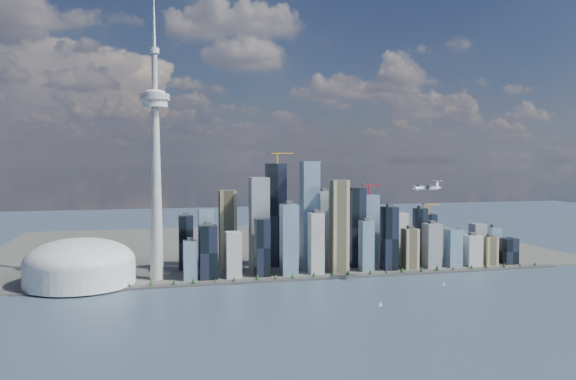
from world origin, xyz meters
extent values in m
plane|color=#334959|center=(0.00, 0.00, 0.00)|extent=(4000.00, 4000.00, 0.00)
cube|color=#383838|center=(0.00, 250.00, 2.00)|extent=(1100.00, 22.00, 4.00)
cube|color=#4C4C47|center=(0.00, 700.00, 1.50)|extent=(1400.00, 900.00, 3.00)
cylinder|color=#3F2D1E|center=(-476.67, 250.00, 5.20)|extent=(1.00, 1.00, 2.40)
cone|color=#18431D|center=(-476.67, 250.00, 8.80)|extent=(7.20, 7.20, 8.00)
cylinder|color=#3F2D1E|center=(-390.00, 250.00, 5.20)|extent=(1.00, 1.00, 2.40)
cone|color=#18431D|center=(-390.00, 250.00, 8.80)|extent=(7.20, 7.20, 8.00)
cylinder|color=#3F2D1E|center=(-303.33, 250.00, 5.20)|extent=(1.00, 1.00, 2.40)
cone|color=#18431D|center=(-303.33, 250.00, 8.80)|extent=(7.20, 7.20, 8.00)
cylinder|color=#3F2D1E|center=(-216.67, 250.00, 5.20)|extent=(1.00, 1.00, 2.40)
cone|color=#18431D|center=(-216.67, 250.00, 8.80)|extent=(7.20, 7.20, 8.00)
cylinder|color=#3F2D1E|center=(-130.00, 250.00, 5.20)|extent=(1.00, 1.00, 2.40)
cone|color=#18431D|center=(-130.00, 250.00, 8.80)|extent=(7.20, 7.20, 8.00)
cylinder|color=#3F2D1E|center=(-43.33, 250.00, 5.20)|extent=(1.00, 1.00, 2.40)
cone|color=#18431D|center=(-43.33, 250.00, 8.80)|extent=(7.20, 7.20, 8.00)
cylinder|color=#3F2D1E|center=(43.33, 250.00, 5.20)|extent=(1.00, 1.00, 2.40)
cone|color=#18431D|center=(43.33, 250.00, 8.80)|extent=(7.20, 7.20, 8.00)
cylinder|color=#3F2D1E|center=(130.00, 250.00, 5.20)|extent=(1.00, 1.00, 2.40)
cone|color=#18431D|center=(130.00, 250.00, 8.80)|extent=(7.20, 7.20, 8.00)
cylinder|color=#3F2D1E|center=(216.67, 250.00, 5.20)|extent=(1.00, 1.00, 2.40)
cone|color=#18431D|center=(216.67, 250.00, 8.80)|extent=(7.20, 7.20, 8.00)
cylinder|color=#3F2D1E|center=(303.33, 250.00, 5.20)|extent=(1.00, 1.00, 2.40)
cone|color=#18431D|center=(303.33, 250.00, 8.80)|extent=(7.20, 7.20, 8.00)
cylinder|color=#3F2D1E|center=(390.00, 250.00, 5.20)|extent=(1.00, 1.00, 2.40)
cone|color=#18431D|center=(390.00, 250.00, 8.80)|extent=(7.20, 7.20, 8.00)
cylinder|color=#3F2D1E|center=(476.67, 250.00, 5.20)|extent=(1.00, 1.00, 2.40)
cone|color=#18431D|center=(476.67, 250.00, 8.80)|extent=(7.20, 7.20, 8.00)
cube|color=black|center=(-200.00, 290.00, 55.57)|extent=(34.00, 34.00, 105.14)
cube|color=#799FB7|center=(-200.00, 340.00, 69.91)|extent=(30.00, 30.00, 133.82)
cube|color=#B6B6B1|center=(-150.00, 290.00, 48.40)|extent=(30.00, 30.00, 90.80)
cube|color=tan|center=(-150.00, 395.00, 86.63)|extent=(36.00, 36.00, 167.27)
cube|color=gray|center=(-95.00, 340.00, 100.97)|extent=(38.00, 38.00, 195.94)
cube|color=black|center=(-95.00, 290.00, 60.35)|extent=(28.00, 28.00, 114.70)
cube|color=#799FB7|center=(-40.00, 290.00, 74.69)|extent=(32.00, 32.00, 143.37)
cube|color=black|center=(-40.00, 395.00, 115.31)|extent=(40.00, 40.00, 224.62)
cube|color=#799FB7|center=(15.00, 340.00, 117.70)|extent=(36.00, 36.00, 229.40)
cube|color=#B6B6B1|center=(15.00, 290.00, 65.13)|extent=(28.00, 28.00, 124.26)
cube|color=tan|center=(70.00, 290.00, 98.58)|extent=(34.00, 34.00, 191.17)
cube|color=gray|center=(70.00, 395.00, 84.25)|extent=(30.00, 30.00, 162.49)
cube|color=black|center=(125.00, 340.00, 89.02)|extent=(32.00, 32.00, 172.05)
cube|color=#799FB7|center=(125.00, 290.00, 55.57)|extent=(26.00, 26.00, 105.14)
cube|color=black|center=(175.00, 290.00, 69.91)|extent=(30.00, 30.00, 133.82)
cube|color=#799FB7|center=(175.00, 395.00, 79.47)|extent=(34.00, 34.00, 152.93)
cube|color=#B6B6B1|center=(225.00, 340.00, 60.35)|extent=(28.00, 28.00, 114.70)
cube|color=tan|center=(225.00, 290.00, 46.01)|extent=(30.00, 30.00, 86.02)
cube|color=gray|center=(275.00, 290.00, 50.79)|extent=(32.00, 32.00, 95.58)
cube|color=black|center=(275.00, 340.00, 65.13)|extent=(26.00, 26.00, 124.26)
cube|color=#799FB7|center=(325.00, 290.00, 43.62)|extent=(30.00, 30.00, 81.25)
cube|color=black|center=(325.00, 395.00, 55.57)|extent=(28.00, 28.00, 105.14)
cube|color=#799FB7|center=(375.00, 340.00, 38.84)|extent=(30.00, 30.00, 71.69)
cube|color=#B6B6B1|center=(375.00, 290.00, 36.45)|extent=(34.00, 34.00, 66.91)
cube|color=tan|center=(420.00, 290.00, 34.06)|extent=(28.00, 28.00, 62.13)
cube|color=gray|center=(420.00, 340.00, 46.01)|extent=(30.00, 30.00, 86.02)
cube|color=black|center=(465.00, 290.00, 31.67)|extent=(32.00, 32.00, 57.35)
cube|color=#799FB7|center=(465.00, 340.00, 41.23)|extent=(26.00, 26.00, 76.47)
cube|color=black|center=(-240.00, 395.00, 60.35)|extent=(30.00, 30.00, 114.70)
cube|color=#799FB7|center=(-240.00, 290.00, 41.23)|extent=(26.00, 26.00, 76.47)
cube|color=orange|center=(-40.00, 395.00, 238.62)|extent=(3.00, 3.00, 22.00)
cube|color=orange|center=(-31.75, 395.00, 249.62)|extent=(55.00, 2.20, 2.20)
cube|color=#383838|center=(-56.50, 395.00, 251.62)|extent=(6.00, 4.00, 4.00)
cube|color=#A51722|center=(175.00, 395.00, 166.93)|extent=(3.00, 3.00, 22.00)
cube|color=#A51722|center=(182.20, 395.00, 177.93)|extent=(48.00, 2.20, 2.20)
cube|color=#383838|center=(160.60, 395.00, 179.93)|extent=(6.00, 4.00, 4.00)
cube|color=orange|center=(325.00, 395.00, 119.14)|extent=(3.00, 3.00, 22.00)
cube|color=orange|center=(331.75, 395.00, 130.14)|extent=(45.00, 2.20, 2.20)
cube|color=#383838|center=(311.50, 395.00, 132.14)|extent=(6.00, 4.00, 4.00)
cone|color=#979692|center=(-300.00, 310.00, 173.00)|extent=(26.00, 26.00, 340.00)
cylinder|color=#BCBCBC|center=(-300.00, 310.00, 343.00)|extent=(48.00, 48.00, 14.00)
cylinder|color=#979692|center=(-300.00, 310.00, 355.00)|extent=(56.00, 56.00, 12.00)
ellipsoid|color=#BCBCBC|center=(-300.00, 310.00, 363.00)|extent=(40.00, 40.00, 14.00)
cylinder|color=#979692|center=(-300.00, 310.00, 403.00)|extent=(11.00, 11.00, 80.00)
cylinder|color=#BCBCBC|center=(-300.00, 310.00, 443.00)|extent=(18.00, 18.00, 10.00)
cone|color=silver|center=(-300.00, 310.00, 501.00)|extent=(7.00, 7.00, 105.00)
cylinder|color=#BCBCBC|center=(-440.00, 300.00, 25.00)|extent=(200.00, 200.00, 44.00)
ellipsoid|color=#BCBCBC|center=(-440.00, 300.00, 47.00)|extent=(200.00, 200.00, 84.00)
cylinder|color=silver|center=(192.48, 157.23, 181.88)|extent=(59.13, 24.83, 7.34)
cone|color=silver|center=(162.92, 147.97, 181.88)|extent=(9.86, 9.41, 7.34)
cone|color=silver|center=(223.14, 166.82, 181.88)|extent=(13.14, 10.44, 7.34)
cube|color=silver|center=(190.29, 156.54, 185.78)|extent=(27.95, 64.06, 1.15)
cylinder|color=silver|center=(194.06, 144.50, 183.94)|extent=(13.28, 7.71, 4.13)
cylinder|color=silver|center=(186.52, 168.59, 183.94)|extent=(13.28, 7.71, 4.13)
cylinder|color=#3F3F3F|center=(187.49, 142.44, 183.94)|extent=(3.07, 8.86, 9.18)
cylinder|color=#3F3F3F|center=(179.95, 166.53, 183.94)|extent=(3.07, 8.86, 9.18)
cube|color=silver|center=(219.85, 165.80, 189.22)|extent=(6.41, 2.80, 12.62)
cube|color=silver|center=(219.85, 165.80, 195.64)|extent=(10.99, 21.22, 0.80)
cube|color=silver|center=(44.62, 27.20, 0.36)|extent=(5.56, 2.62, 0.71)
cylinder|color=#999999|center=(44.62, 27.20, 4.46)|extent=(0.21, 0.21, 8.03)
cube|color=silver|center=(219.51, 137.60, 0.42)|extent=(6.64, 3.82, 0.85)
cylinder|color=#999999|center=(219.51, 137.60, 5.30)|extent=(0.25, 0.25, 9.54)
camera|label=1|loc=(-313.99, -799.92, 233.65)|focal=35.00mm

